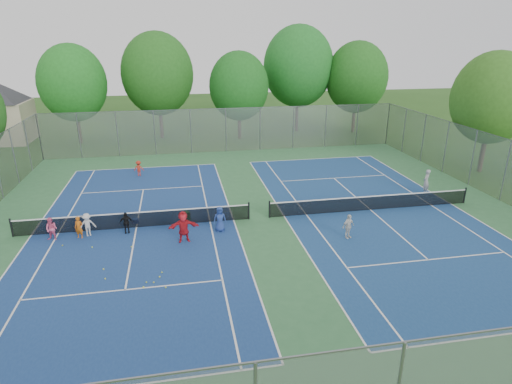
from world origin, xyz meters
TOP-DOWN VIEW (x-y plane):
  - ground at (0.00, 0.00)m, footprint 120.00×120.00m
  - court_pad at (0.00, 0.00)m, footprint 32.00×32.00m
  - court_left at (-7.00, 0.00)m, footprint 10.97×23.77m
  - court_right at (7.00, 0.00)m, footprint 10.97×23.77m
  - net_left at (-7.00, 0.00)m, footprint 12.87×0.10m
  - net_right at (7.00, 0.00)m, footprint 12.87×0.10m
  - fence_north at (0.00, 16.00)m, footprint 32.00×0.10m
  - fence_east at (16.00, 0.00)m, footprint 0.10×32.00m
  - tree_nw at (-14.00, 22.00)m, footprint 6.40×6.40m
  - tree_nl at (-6.00, 23.00)m, footprint 7.20×7.20m
  - tree_nc at (2.00, 21.00)m, footprint 6.00×6.00m
  - tree_nr at (9.00, 24.00)m, footprint 7.60×7.60m
  - tree_ne at (15.00, 22.00)m, footprint 6.60×6.60m
  - tree_side_e at (19.00, 6.00)m, footprint 6.00×6.00m
  - ball_crate at (-7.11, 0.64)m, footprint 0.37×0.37m
  - ball_hopper at (-4.18, 0.31)m, footprint 0.40×0.40m
  - student_a at (-9.83, -0.79)m, footprint 0.50×0.39m
  - student_b at (-11.18, -0.78)m, footprint 0.70×0.61m
  - student_c at (-9.43, -0.60)m, footprint 0.94×0.73m
  - student_d at (-7.45, -0.60)m, footprint 0.74×0.40m
  - student_e at (-2.44, -1.30)m, footprint 0.70×0.46m
  - student_f at (-4.41, -2.23)m, footprint 1.58×0.59m
  - child_far_baseline at (-7.48, 9.78)m, footprint 0.84×0.59m
  - instructor at (11.90, 2.10)m, footprint 0.74×0.70m
  - teen_court_b at (4.11, -3.41)m, footprint 0.85×0.60m
  - tennis_ball_0 at (-5.32, -6.58)m, footprint 0.07×0.07m
  - tennis_ball_1 at (-5.59, -5.66)m, footprint 0.07×0.07m
  - tennis_ball_2 at (-7.94, -5.38)m, footprint 0.07×0.07m
  - tennis_ball_3 at (-10.54, -1.66)m, footprint 0.07×0.07m
  - tennis_ball_4 at (-7.07, -2.45)m, footprint 0.07×0.07m
  - tennis_ball_5 at (-5.50, -5.29)m, footprint 0.07×0.07m
  - tennis_ball_6 at (-9.02, -2.13)m, footprint 0.07×0.07m
  - tennis_ball_7 at (-6.15, -6.01)m, footprint 0.07×0.07m
  - tennis_ball_8 at (-6.25, -6.39)m, footprint 0.07×0.07m
  - tennis_ball_9 at (-8.14, -4.51)m, footprint 0.07×0.07m
  - tennis_ball_10 at (-5.84, -6.08)m, footprint 0.07×0.07m

SIDE VIEW (x-z plane):
  - ground at x=0.00m, z-range 0.00..0.00m
  - court_pad at x=0.00m, z-range 0.00..0.01m
  - court_left at x=-7.00m, z-range 0.01..0.02m
  - court_right at x=7.00m, z-range 0.01..0.02m
  - tennis_ball_0 at x=-5.32m, z-range 0.00..0.07m
  - tennis_ball_1 at x=-5.59m, z-range 0.00..0.07m
  - tennis_ball_2 at x=-7.94m, z-range 0.00..0.07m
  - tennis_ball_3 at x=-10.54m, z-range 0.00..0.07m
  - tennis_ball_4 at x=-7.07m, z-range 0.00..0.07m
  - tennis_ball_5 at x=-5.50m, z-range 0.00..0.07m
  - tennis_ball_6 at x=-9.02m, z-range 0.00..0.07m
  - tennis_ball_7 at x=-6.15m, z-range 0.00..0.07m
  - tennis_ball_8 at x=-6.25m, z-range 0.00..0.07m
  - tennis_ball_9 at x=-8.14m, z-range 0.00..0.07m
  - tennis_ball_10 at x=-5.84m, z-range 0.00..0.07m
  - ball_crate at x=-7.11m, z-range 0.00..0.27m
  - ball_hopper at x=-4.18m, z-range 0.00..0.62m
  - net_left at x=-7.00m, z-range 0.00..0.91m
  - net_right at x=7.00m, z-range 0.00..0.91m
  - child_far_baseline at x=-7.48m, z-range 0.00..1.20m
  - student_d at x=-7.45m, z-range 0.00..1.20m
  - student_a at x=-9.83m, z-range 0.00..1.21m
  - student_b at x=-11.18m, z-range 0.00..1.25m
  - student_c at x=-9.43m, z-range 0.00..1.29m
  - teen_court_b at x=4.11m, z-range 0.00..1.34m
  - student_e at x=-2.44m, z-range 0.00..1.43m
  - student_f at x=-4.41m, z-range 0.00..1.68m
  - instructor at x=11.90m, z-range 0.00..1.71m
  - fence_north at x=0.00m, z-range 0.00..4.00m
  - fence_east at x=16.00m, z-range 0.00..4.00m
  - tree_nc at x=2.00m, z-range 0.97..9.82m
  - tree_side_e at x=19.00m, z-range 1.14..10.34m
  - tree_nw at x=-14.00m, z-range 1.10..10.68m
  - tree_ne at x=15.00m, z-range 1.08..10.85m
  - tree_nl at x=-6.00m, z-range 1.20..11.89m
  - tree_nr at x=9.00m, z-range 1.33..12.75m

